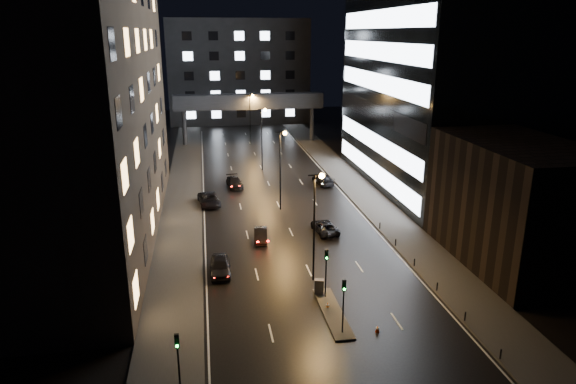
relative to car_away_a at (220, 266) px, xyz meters
name	(u,v)px	position (x,y,z in m)	size (l,w,h in m)	color
ground	(268,183)	(8.35, 29.33, -0.80)	(160.00, 160.00, 0.00)	black
sidewalk_left	(183,197)	(-4.15, 24.33, -0.73)	(5.00, 110.00, 0.15)	#383533
sidewalk_right	(358,188)	(20.85, 24.33, -0.73)	(5.00, 110.00, 0.15)	#383533
building_left	(69,50)	(-14.15, 13.33, 19.20)	(15.00, 48.00, 40.00)	#2D2319
building_right_low	(515,203)	(28.35, -1.67, 5.20)	(10.00, 18.00, 12.00)	black
building_right_glass	(450,27)	(33.35, 25.33, 21.70)	(20.00, 36.00, 45.00)	black
building_far	(238,71)	(8.35, 87.33, 11.70)	(34.00, 14.00, 25.00)	#333335
skybridge	(249,102)	(8.35, 59.33, 7.54)	(30.00, 3.00, 10.00)	#333335
median_island	(333,313)	(8.65, -8.67, -0.73)	(1.60, 8.00, 0.15)	#383533
traffic_signal_near	(326,265)	(8.65, -6.17, 2.29)	(0.28, 0.34, 4.40)	black
traffic_signal_far	(344,297)	(8.65, -11.67, 2.29)	(0.28, 0.34, 4.40)	black
traffic_signal_corner	(178,355)	(-3.15, -16.67, 2.14)	(0.28, 0.34, 4.40)	black
bollard_row	(425,275)	(18.55, -4.17, -0.35)	(0.12, 25.12, 0.90)	black
streetlight_near	(316,213)	(8.51, -2.67, 5.70)	(1.45, 0.50, 10.15)	black
streetlight_mid_a	(282,160)	(8.51, 17.33, 5.70)	(1.45, 0.50, 10.15)	black
streetlight_mid_b	(263,131)	(8.51, 37.33, 5.70)	(1.45, 0.50, 10.15)	black
streetlight_far	(251,113)	(8.51, 57.33, 5.70)	(1.45, 0.50, 10.15)	black
car_away_a	(220,266)	(0.00, 0.00, 0.00)	(1.89, 4.70, 1.60)	black
car_away_b	(261,235)	(4.66, 7.50, -0.14)	(1.40, 4.01, 1.32)	black
car_away_c	(209,199)	(-0.65, 20.61, -0.04)	(2.52, 5.46, 1.52)	black
car_away_d	(234,182)	(3.19, 28.28, -0.08)	(2.02, 4.96, 1.44)	black
car_toward_a	(325,227)	(12.11, 8.65, -0.13)	(2.22, 4.82, 1.34)	black
car_toward_b	(323,179)	(16.36, 27.56, -0.05)	(2.10, 5.15, 1.50)	black
utility_cabinet	(319,286)	(8.25, -5.46, 0.00)	(0.79, 0.51, 1.30)	#4B4B4D
cone_a	(328,305)	(8.44, -7.84, -0.52)	(0.32, 0.32, 0.56)	orange
cone_b	(377,329)	(11.35, -11.84, -0.52)	(0.33, 0.33, 0.56)	#FF3C0D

